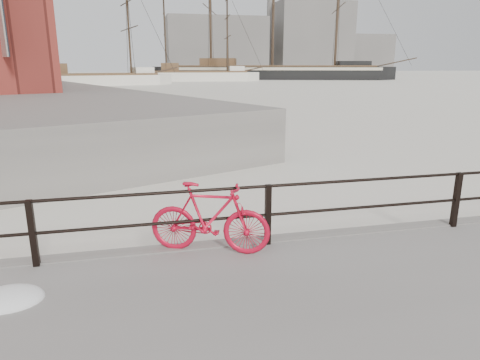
{
  "coord_description": "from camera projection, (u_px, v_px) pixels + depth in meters",
  "views": [
    {
      "loc": [
        -5.39,
        -6.36,
        3.18
      ],
      "look_at": [
        -3.58,
        1.5,
        1.0
      ],
      "focal_mm": 32.0,
      "sensor_mm": 36.0,
      "label": 1
    }
  ],
  "objects": [
    {
      "name": "ground",
      "position": [
        445.0,
        241.0,
        7.98
      ],
      "size": [
        400.0,
        400.0,
        0.0
      ],
      "primitive_type": "plane",
      "color": "white",
      "rests_on": "ground"
    },
    {
      "name": "guardrail",
      "position": [
        456.0,
        200.0,
        7.62
      ],
      "size": [
        28.0,
        0.1,
        1.0
      ],
      "primitive_type": null,
      "color": "black",
      "rests_on": "promenade"
    },
    {
      "name": "bicycle",
      "position": [
        210.0,
        218.0,
        6.54
      ],
      "size": [
        1.83,
        0.94,
        1.12
      ],
      "primitive_type": "imported",
      "rotation": [
        0.0,
        0.0,
        -0.37
      ],
      "color": "red",
      "rests_on": "promenade"
    },
    {
      "name": "barque_black",
      "position": [
        272.0,
        79.0,
        95.35
      ],
      "size": [
        63.22,
        36.72,
        34.0
      ],
      "primitive_type": null,
      "rotation": [
        0.0,
        0.0,
        -0.3
      ],
      "color": "black",
      "rests_on": "ground"
    },
    {
      "name": "schooner_mid",
      "position": [
        198.0,
        81.0,
        85.34
      ],
      "size": [
        27.54,
        13.73,
        19.33
      ],
      "primitive_type": null,
      "rotation": [
        0.0,
        0.0,
        -0.1
      ],
      "color": "silver",
      "rests_on": "ground"
    },
    {
      "name": "schooner_left",
      "position": [
        93.0,
        85.0,
        67.73
      ],
      "size": [
        29.17,
        18.15,
        20.3
      ],
      "primitive_type": null,
      "rotation": [
        0.0,
        0.0,
        0.23
      ],
      "color": "white",
      "rests_on": "ground"
    },
    {
      "name": "industrial_west",
      "position": [
        215.0,
        46.0,
        141.65
      ],
      "size": [
        32.0,
        18.0,
        18.0
      ],
      "primitive_type": "cube",
      "color": "gray",
      "rests_on": "ground"
    },
    {
      "name": "industrial_mid",
      "position": [
        309.0,
        39.0,
        153.17
      ],
      "size": [
        26.0,
        20.0,
        24.0
      ],
      "primitive_type": "cube",
      "color": "gray",
      "rests_on": "ground"
    },
    {
      "name": "industrial_east",
      "position": [
        360.0,
        54.0,
        164.17
      ],
      "size": [
        20.0,
        16.0,
        14.0
      ],
      "primitive_type": "cube",
      "color": "gray",
      "rests_on": "ground"
    },
    {
      "name": "smokestack",
      "position": [
        271.0,
        10.0,
        152.44
      ],
      "size": [
        2.8,
        2.8,
        44.0
      ],
      "primitive_type": "cylinder",
      "color": "gray",
      "rests_on": "ground"
    }
  ]
}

